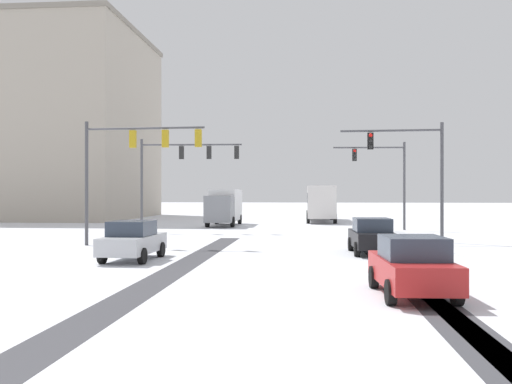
{
  "coord_description": "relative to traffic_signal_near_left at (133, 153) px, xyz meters",
  "views": [
    {
      "loc": [
        2.28,
        -5.54,
        2.79
      ],
      "look_at": [
        0.0,
        19.37,
        2.8
      ],
      "focal_mm": 40.33,
      "sensor_mm": 36.0,
      "label": 1
    }
  ],
  "objects": [
    {
      "name": "wheel_track_left_lane",
      "position": [
        12.4,
        -9.72,
        -4.8
      ],
      "size": [
        0.79,
        30.44,
        0.01
      ],
      "primitive_type": "cube",
      "color": "#424247",
      "rests_on": "ground"
    },
    {
      "name": "wheel_track_right_lane",
      "position": [
        12.11,
        -9.72,
        -4.8
      ],
      "size": [
        0.96,
        30.44,
        0.01
      ],
      "primitive_type": "cube",
      "color": "#424247",
      "rests_on": "ground"
    },
    {
      "name": "car_black_lead",
      "position": [
        11.92,
        -2.72,
        -3.99
      ],
      "size": [
        1.95,
        4.16,
        1.62
      ],
      "color": "black",
      "rests_on": "ground"
    },
    {
      "name": "box_truck_delivery",
      "position": [
        2.04,
        18.49,
        -3.17
      ],
      "size": [
        2.31,
        7.4,
        3.02
      ],
      "color": "slate",
      "rests_on": "ground"
    },
    {
      "name": "traffic_signal_far_left",
      "position": [
        0.28,
        10.26,
        0.02
      ],
      "size": [
        7.09,
        0.64,
        6.5
      ],
      "color": "#47474C",
      "rests_on": "ground"
    },
    {
      "name": "traffic_signal_near_right",
      "position": [
        14.66,
        2.17,
        -0.42
      ],
      "size": [
        5.42,
        0.39,
        6.5
      ],
      "color": "#47474C",
      "rests_on": "ground"
    },
    {
      "name": "bus_oncoming",
      "position": [
        10.21,
        26.2,
        -2.81
      ],
      "size": [
        2.71,
        11.01,
        3.38
      ],
      "color": "silver",
      "rests_on": "ground"
    },
    {
      "name": "traffic_signal_near_left",
      "position": [
        0.0,
        0.0,
        0.0
      ],
      "size": [
        6.42,
        0.57,
        6.5
      ],
      "color": "#47474C",
      "rests_on": "ground"
    },
    {
      "name": "wheel_track_center",
      "position": [
        4.33,
        -9.72,
        -4.8
      ],
      "size": [
        1.15,
        30.44,
        0.01
      ],
      "primitive_type": "cube",
      "color": "#424247",
      "rests_on": "ground"
    },
    {
      "name": "car_silver_second",
      "position": [
        1.88,
        -6.11,
        -3.99
      ],
      "size": [
        1.93,
        4.15,
        1.62
      ],
      "color": "#B7BABF",
      "rests_on": "ground"
    },
    {
      "name": "car_red_third",
      "position": [
        11.82,
        -13.41,
        -3.99
      ],
      "size": [
        1.99,
        4.18,
        1.62
      ],
      "color": "red",
      "rests_on": "ground"
    },
    {
      "name": "traffic_signal_far_right",
      "position": [
        14.7,
        14.03,
        -0.42
      ],
      "size": [
        5.32,
        0.54,
        6.5
      ],
      "color": "#47474C",
      "rests_on": "ground"
    },
    {
      "name": "office_building_far_left_block",
      "position": [
        -20.96,
        31.27,
        5.28
      ],
      "size": [
        23.77,
        20.07,
        20.14
      ],
      "color": "#A89E8E",
      "rests_on": "ground"
    }
  ]
}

